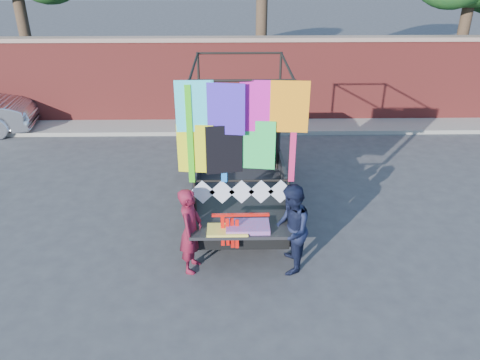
{
  "coord_description": "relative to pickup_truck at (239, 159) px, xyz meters",
  "views": [
    {
      "loc": [
        0.04,
        -7.23,
        5.0
      ],
      "look_at": [
        0.17,
        0.04,
        1.36
      ],
      "focal_mm": 35.0,
      "sensor_mm": 36.0,
      "label": 1
    }
  ],
  "objects": [
    {
      "name": "ground",
      "position": [
        -0.19,
        -2.2,
        -0.81
      ],
      "size": [
        90.0,
        90.0,
        0.0
      ],
      "primitive_type": "plane",
      "color": "#38383A",
      "rests_on": "ground"
    },
    {
      "name": "brick_wall",
      "position": [
        -0.19,
        4.8,
        0.51
      ],
      "size": [
        30.0,
        0.45,
        2.61
      ],
      "color": "maroon",
      "rests_on": "ground"
    },
    {
      "name": "pickup_truck",
      "position": [
        0.0,
        0.0,
        0.0
      ],
      "size": [
        2.04,
        5.12,
        3.22
      ],
      "color": "black",
      "rests_on": "ground"
    },
    {
      "name": "man",
      "position": [
        0.81,
        -2.88,
        -0.01
      ],
      "size": [
        0.69,
        0.84,
        1.59
      ],
      "primitive_type": "imported",
      "rotation": [
        0.0,
        0.0,
        -1.68
      ],
      "color": "black",
      "rests_on": "ground"
    },
    {
      "name": "streamer_bundle",
      "position": [
        -0.13,
        -2.87,
        0.07
      ],
      "size": [
        0.94,
        0.06,
        0.65
      ],
      "color": "red",
      "rests_on": "ground"
    },
    {
      "name": "curb",
      "position": [
        -0.19,
        4.1,
        -0.75
      ],
      "size": [
        30.0,
        1.2,
        0.12
      ],
      "primitive_type": "cube",
      "color": "gray",
      "rests_on": "ground"
    },
    {
      "name": "woman",
      "position": [
        -0.85,
        -2.84,
        -0.04
      ],
      "size": [
        0.47,
        0.62,
        1.54
      ],
      "primitive_type": "imported",
      "rotation": [
        0.0,
        0.0,
        1.37
      ],
      "color": "maroon",
      "rests_on": "ground"
    }
  ]
}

